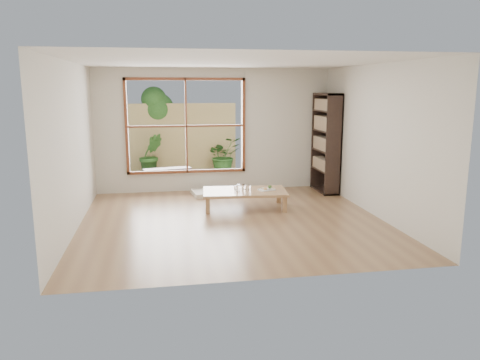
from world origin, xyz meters
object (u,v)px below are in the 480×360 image
at_px(food_tray, 267,189).
at_px(low_table, 245,193).
at_px(garden_bench, 167,171).
at_px(bookshelf, 326,143).

bearing_deg(food_tray, low_table, 158.25).
height_order(food_tray, garden_bench, food_tray).
distance_m(food_tray, garden_bench, 3.06).
distance_m(low_table, food_tray, 0.42).
bearing_deg(food_tray, bookshelf, 19.49).
bearing_deg(garden_bench, low_table, -73.21).
bearing_deg(food_tray, garden_bench, 108.14).
bearing_deg(low_table, garden_bench, 124.69).
bearing_deg(bookshelf, food_tray, -143.14).
bearing_deg(bookshelf, low_table, -150.13).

